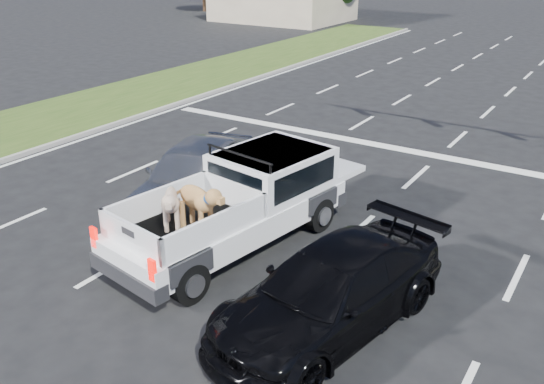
{
  "coord_description": "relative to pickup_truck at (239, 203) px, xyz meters",
  "views": [
    {
      "loc": [
        6.45,
        -6.8,
        6.06
      ],
      "look_at": [
        0.78,
        2.0,
        1.5
      ],
      "focal_mm": 38.0,
      "sensor_mm": 36.0,
      "label": 1
    }
  ],
  "objects": [
    {
      "name": "pickup_truck",
      "position": [
        0.0,
        0.0,
        0.0
      ],
      "size": [
        2.83,
        5.79,
        2.08
      ],
      "rotation": [
        0.0,
        0.0,
        -0.16
      ],
      "color": "black",
      "rests_on": "ground"
    },
    {
      "name": "ground",
      "position": [
        0.17,
        -2.17,
        -0.97
      ],
      "size": [
        160.0,
        160.0,
        0.0
      ],
      "primitive_type": "plane",
      "color": "black",
      "rests_on": "ground"
    },
    {
      "name": "grass_median_left",
      "position": [
        -11.33,
        3.83,
        -0.92
      ],
      "size": [
        5.0,
        60.0,
        0.1
      ],
      "primitive_type": "cube",
      "color": "#274214",
      "rests_on": "ground"
    },
    {
      "name": "curb_left",
      "position": [
        -8.88,
        3.83,
        -0.9
      ],
      "size": [
        0.15,
        60.0,
        0.14
      ],
      "primitive_type": "cube",
      "color": "gray",
      "rests_on": "ground"
    },
    {
      "name": "silver_sedan",
      "position": [
        -2.03,
        0.96,
        -0.14
      ],
      "size": [
        3.16,
        5.24,
        1.67
      ],
      "primitive_type": "imported",
      "rotation": [
        0.0,
        0.0,
        0.26
      ],
      "color": "#A2A3A8",
      "rests_on": "ground"
    },
    {
      "name": "black_coupe",
      "position": [
        3.02,
        -1.57,
        -0.27
      ],
      "size": [
        2.92,
        5.15,
        1.41
      ],
      "primitive_type": "imported",
      "rotation": [
        0.0,
        0.0,
        -0.21
      ],
      "color": "black",
      "rests_on": "ground"
    },
    {
      "name": "road_markings",
      "position": [
        0.17,
        4.39,
        -0.97
      ],
      "size": [
        17.75,
        60.0,
        0.01
      ],
      "color": "silver",
      "rests_on": "ground"
    }
  ]
}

